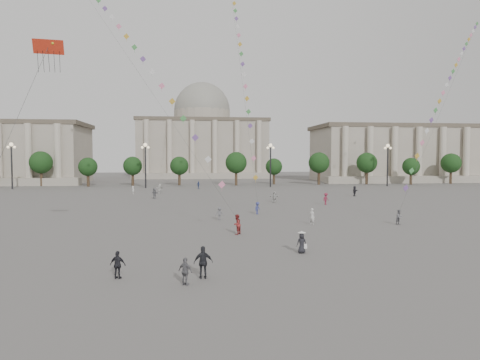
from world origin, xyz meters
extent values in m
plane|color=#514E4C|center=(0.00, 0.00, 0.00)|extent=(360.00, 360.00, 0.00)
cube|color=gray|center=(75.00, 95.00, 8.00)|extent=(80.00, 22.00, 16.00)
cube|color=brown|center=(75.00, 95.00, 16.60)|extent=(81.60, 22.44, 1.20)
cube|color=gray|center=(75.00, 82.00, 1.00)|extent=(84.00, 4.00, 2.00)
cube|color=gray|center=(0.00, 130.00, 10.00)|extent=(46.00, 30.00, 20.00)
cube|color=brown|center=(0.00, 130.00, 20.60)|extent=(46.92, 30.60, 1.20)
cube|color=gray|center=(0.00, 113.00, 1.00)|extent=(48.30, 4.00, 2.00)
cylinder|color=gray|center=(0.00, 130.00, 22.50)|extent=(21.00, 21.00, 5.00)
sphere|color=gray|center=(0.00, 130.00, 25.00)|extent=(21.00, 21.00, 21.00)
cylinder|color=#3B291D|center=(-42.00, 78.00, 1.76)|extent=(0.70, 0.70, 3.52)
sphere|color=black|center=(-42.00, 78.00, 5.44)|extent=(5.12, 5.12, 5.12)
cylinder|color=#3B291D|center=(-30.00, 78.00, 1.76)|extent=(0.70, 0.70, 3.52)
sphere|color=black|center=(-30.00, 78.00, 5.44)|extent=(5.12, 5.12, 5.12)
cylinder|color=#3B291D|center=(-18.00, 78.00, 1.76)|extent=(0.70, 0.70, 3.52)
sphere|color=black|center=(-18.00, 78.00, 5.44)|extent=(5.12, 5.12, 5.12)
cylinder|color=#3B291D|center=(-6.00, 78.00, 1.76)|extent=(0.70, 0.70, 3.52)
sphere|color=black|center=(-6.00, 78.00, 5.44)|extent=(5.12, 5.12, 5.12)
cylinder|color=#3B291D|center=(6.00, 78.00, 1.76)|extent=(0.70, 0.70, 3.52)
sphere|color=black|center=(6.00, 78.00, 5.44)|extent=(5.12, 5.12, 5.12)
cylinder|color=#3B291D|center=(18.00, 78.00, 1.76)|extent=(0.70, 0.70, 3.52)
sphere|color=black|center=(18.00, 78.00, 5.44)|extent=(5.12, 5.12, 5.12)
cylinder|color=#3B291D|center=(30.00, 78.00, 1.76)|extent=(0.70, 0.70, 3.52)
sphere|color=black|center=(30.00, 78.00, 5.44)|extent=(5.12, 5.12, 5.12)
cylinder|color=#3B291D|center=(42.00, 78.00, 1.76)|extent=(0.70, 0.70, 3.52)
sphere|color=black|center=(42.00, 78.00, 5.44)|extent=(5.12, 5.12, 5.12)
cylinder|color=#3B291D|center=(54.00, 78.00, 1.76)|extent=(0.70, 0.70, 3.52)
sphere|color=black|center=(54.00, 78.00, 5.44)|extent=(5.12, 5.12, 5.12)
cylinder|color=#3B291D|center=(66.00, 78.00, 1.76)|extent=(0.70, 0.70, 3.52)
sphere|color=black|center=(66.00, 78.00, 5.44)|extent=(5.12, 5.12, 5.12)
cylinder|color=#262628|center=(-45.00, 70.00, 5.00)|extent=(0.36, 0.36, 10.00)
sphere|color=#FFE5B2|center=(-45.00, 70.00, 10.20)|extent=(0.90, 0.90, 0.90)
sphere|color=#FFE5B2|center=(-45.70, 70.00, 9.60)|extent=(0.60, 0.60, 0.60)
sphere|color=#FFE5B2|center=(-44.30, 70.00, 9.60)|extent=(0.60, 0.60, 0.60)
cylinder|color=#262628|center=(-15.00, 70.00, 5.00)|extent=(0.36, 0.36, 10.00)
sphere|color=#FFE5B2|center=(-15.00, 70.00, 10.20)|extent=(0.90, 0.90, 0.90)
sphere|color=#FFE5B2|center=(-15.70, 70.00, 9.60)|extent=(0.60, 0.60, 0.60)
sphere|color=#FFE5B2|center=(-14.30, 70.00, 9.60)|extent=(0.60, 0.60, 0.60)
cylinder|color=#262628|center=(15.00, 70.00, 5.00)|extent=(0.36, 0.36, 10.00)
sphere|color=#FFE5B2|center=(15.00, 70.00, 10.20)|extent=(0.90, 0.90, 0.90)
sphere|color=#FFE5B2|center=(14.30, 70.00, 9.60)|extent=(0.60, 0.60, 0.60)
sphere|color=#FFE5B2|center=(15.70, 70.00, 9.60)|extent=(0.60, 0.60, 0.60)
cylinder|color=#262628|center=(45.00, 70.00, 5.00)|extent=(0.36, 0.36, 10.00)
sphere|color=#FFE5B2|center=(45.00, 70.00, 10.20)|extent=(0.90, 0.90, 0.90)
sphere|color=#FFE5B2|center=(44.30, 70.00, 9.60)|extent=(0.60, 0.60, 0.60)
sphere|color=#FFE5B2|center=(45.70, 70.00, 9.60)|extent=(0.60, 0.60, 0.60)
imported|color=#394B81|center=(-2.64, 65.58, 0.88)|extent=(1.05, 1.01, 1.75)
imported|color=silver|center=(-10.64, 54.46, 0.96)|extent=(1.69, 1.63, 1.92)
imported|color=slate|center=(-1.05, 16.23, 0.75)|extent=(1.04, 0.68, 1.50)
imported|color=beige|center=(8.97, 34.46, 0.89)|extent=(1.67, 0.63, 1.77)
imported|color=maroon|center=(16.19, 30.33, 0.90)|extent=(1.34, 1.19, 1.80)
imported|color=black|center=(26.09, 43.81, 0.95)|extent=(1.68, 1.61, 1.91)
imported|color=white|center=(-15.78, 53.64, 0.81)|extent=(0.65, 0.71, 1.62)
imported|color=slate|center=(-10.70, 43.21, 0.94)|extent=(1.52, 1.70, 1.88)
imported|color=silver|center=(8.62, 11.64, 0.89)|extent=(0.73, 0.78, 1.78)
imported|color=black|center=(-8.65, -7.10, 0.83)|extent=(1.05, 0.67, 1.67)
imported|color=#5E5D62|center=(-4.65, -8.86, 0.79)|extent=(0.97, 0.86, 1.57)
imported|color=#222328|center=(-3.60, -7.61, 0.97)|extent=(1.15, 0.50, 1.94)
imported|color=maroon|center=(-0.05, 6.76, 0.94)|extent=(1.11, 1.16, 1.89)
imported|color=#383F7F|center=(4.09, 20.65, 0.79)|extent=(1.11, 1.15, 1.58)
imported|color=slate|center=(17.95, 10.58, 0.81)|extent=(0.95, 0.85, 1.62)
imported|color=black|center=(3.96, -1.69, 0.76)|extent=(0.75, 0.50, 1.53)
cone|color=white|center=(3.96, -1.69, 1.62)|extent=(0.52, 0.52, 0.14)
cylinder|color=white|center=(3.96, -1.69, 1.56)|extent=(0.60, 0.60, 0.02)
cube|color=white|center=(4.21, -1.84, 0.55)|extent=(0.22, 0.10, 0.35)
cube|color=red|center=(-15.02, 1.52, 15.62)|extent=(2.25, 0.81, 1.02)
cube|color=#188927|center=(-15.37, 1.48, 15.87)|extent=(0.37, 0.24, 0.34)
cube|color=#1D299D|center=(-14.67, 1.48, 15.87)|extent=(0.37, 0.24, 0.34)
sphere|color=gold|center=(-15.37, 1.44, 15.87)|extent=(0.20, 0.20, 0.20)
sphere|color=gold|center=(-14.67, 1.44, 15.87)|extent=(0.20, 0.20, 0.20)
cylinder|color=#3F3F3F|center=(-17.14, -0.78, 8.61)|extent=(0.02, 0.02, 15.35)
cylinder|color=#3F3F3F|center=(-13.96, 27.79, 22.74)|extent=(0.02, 0.02, 65.93)
cube|color=pink|center=(-1.31, 8.67, 4.57)|extent=(0.76, 0.25, 0.76)
cube|color=white|center=(-2.58, 10.59, 7.03)|extent=(0.76, 0.25, 0.76)
cube|color=#764E9D|center=(-3.84, 12.50, 9.31)|extent=(0.76, 0.25, 0.76)
cube|color=#46974A|center=(-5.11, 14.41, 11.47)|extent=(0.76, 0.25, 0.76)
cube|color=gold|center=(-6.37, 16.32, 13.56)|extent=(0.76, 0.25, 0.76)
cube|color=pink|center=(-7.64, 18.23, 15.58)|extent=(0.76, 0.25, 0.76)
cube|color=white|center=(-8.90, 20.14, 17.55)|extent=(0.76, 0.25, 0.76)
cube|color=#764E9D|center=(-10.17, 22.06, 19.48)|extent=(0.76, 0.25, 0.76)
cube|color=#46974A|center=(-11.43, 23.97, 21.37)|extent=(0.76, 0.25, 0.76)
cube|color=gold|center=(-12.69, 25.88, 23.23)|extent=(0.76, 0.25, 0.76)
cube|color=pink|center=(-13.96, 27.79, 25.07)|extent=(0.76, 0.25, 0.76)
cube|color=white|center=(-15.22, 29.70, 26.88)|extent=(0.76, 0.25, 0.76)
cube|color=#764E9D|center=(-16.49, 31.61, 28.66)|extent=(0.76, 0.25, 0.76)
cube|color=#46974A|center=(-17.75, 33.53, 30.43)|extent=(0.76, 0.25, 0.76)
cylinder|color=#3F3F3F|center=(3.53, 40.76, 27.97)|extent=(0.02, 0.02, 66.49)
cube|color=gold|center=(4.05, 22.09, 4.62)|extent=(0.76, 0.25, 0.76)
cube|color=pink|center=(4.01, 23.52, 7.12)|extent=(0.76, 0.25, 0.76)
cube|color=white|center=(3.97, 24.96, 9.43)|extent=(0.76, 0.25, 0.76)
cube|color=#764E9D|center=(3.93, 26.40, 11.63)|extent=(0.76, 0.25, 0.76)
cube|color=#46974A|center=(3.89, 27.83, 13.74)|extent=(0.76, 0.25, 0.76)
cube|color=gold|center=(3.85, 29.27, 15.79)|extent=(0.76, 0.25, 0.76)
cube|color=pink|center=(3.81, 30.70, 17.80)|extent=(0.76, 0.25, 0.76)
cube|color=white|center=(3.77, 32.14, 19.75)|extent=(0.76, 0.25, 0.76)
cube|color=#764E9D|center=(3.73, 33.58, 21.68)|extent=(0.76, 0.25, 0.76)
cube|color=#46974A|center=(3.69, 35.01, 23.57)|extent=(0.76, 0.25, 0.76)
cube|color=gold|center=(3.65, 36.45, 25.43)|extent=(0.76, 0.25, 0.76)
cube|color=pink|center=(3.61, 37.89, 27.27)|extent=(0.76, 0.25, 0.76)
cube|color=white|center=(3.57, 39.32, 29.08)|extent=(0.76, 0.25, 0.76)
cube|color=#764E9D|center=(3.53, 40.76, 30.87)|extent=(0.76, 0.25, 0.76)
cube|color=#46974A|center=(3.49, 42.19, 32.65)|extent=(0.76, 0.25, 0.76)
cube|color=gold|center=(3.45, 43.63, 34.40)|extent=(0.76, 0.25, 0.76)
cylinder|color=#3F3F3F|center=(34.99, 28.83, 17.58)|extent=(0.02, 0.02, 59.38)
cube|color=#764E9D|center=(19.50, 12.24, 3.82)|extent=(0.76, 0.25, 0.76)
cube|color=#46974A|center=(21.05, 13.90, 5.69)|extent=(0.76, 0.25, 0.76)
cube|color=gold|center=(22.59, 15.56, 7.41)|extent=(0.76, 0.25, 0.76)
cube|color=pink|center=(24.14, 17.22, 9.05)|extent=(0.76, 0.25, 0.76)
cube|color=white|center=(25.69, 18.87, 10.63)|extent=(0.76, 0.25, 0.76)
cube|color=#764E9D|center=(27.24, 20.53, 12.16)|extent=(0.76, 0.25, 0.76)
cube|color=#46974A|center=(28.79, 22.19, 13.65)|extent=(0.76, 0.25, 0.76)
cube|color=gold|center=(30.34, 23.85, 15.11)|extent=(0.76, 0.25, 0.76)
cube|color=pink|center=(31.89, 25.51, 16.54)|extent=(0.76, 0.25, 0.76)
cube|color=white|center=(33.44, 27.17, 17.95)|extent=(0.76, 0.25, 0.76)
cube|color=#764E9D|center=(34.99, 28.83, 19.34)|extent=(0.76, 0.25, 0.76)
cube|color=#46974A|center=(36.53, 30.48, 20.71)|extent=(0.76, 0.25, 0.76)
cube|color=gold|center=(38.08, 32.14, 22.06)|extent=(0.76, 0.25, 0.76)
cube|color=pink|center=(39.63, 33.80, 23.40)|extent=(0.76, 0.25, 0.76)
cube|color=white|center=(41.18, 35.46, 24.72)|extent=(0.76, 0.25, 0.76)
cube|color=#764E9D|center=(42.73, 37.12, 26.03)|extent=(0.76, 0.25, 0.76)
cube|color=#46974A|center=(44.28, 38.78, 27.33)|extent=(0.76, 0.25, 0.76)
cube|color=gold|center=(45.83, 40.44, 28.61)|extent=(0.76, 0.25, 0.76)
cube|color=pink|center=(47.38, 42.09, 29.89)|extent=(0.76, 0.25, 0.76)
cube|color=white|center=(48.93, 43.75, 31.15)|extent=(0.76, 0.25, 0.76)
cube|color=#764E9D|center=(50.47, 45.41, 32.41)|extent=(0.76, 0.25, 0.76)
cube|color=#46974A|center=(52.02, 47.07, 33.66)|extent=(0.76, 0.25, 0.76)
camera|label=1|loc=(-4.29, -32.84, 7.20)|focal=32.00mm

